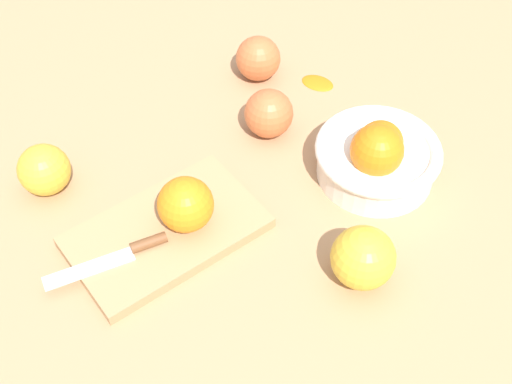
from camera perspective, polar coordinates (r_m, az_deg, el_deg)
The scene contains 10 objects.
ground_plane at distance 0.91m, azimuth -0.16°, elevation 0.20°, with size 2.40×2.40×0.00m, color tan.
bowl at distance 0.92m, azimuth 10.19°, elevation 3.02°, with size 0.17×0.17×0.10m.
cutting_board at distance 0.87m, azimuth -7.59°, elevation -3.39°, with size 0.24×0.14×0.02m, color tan.
orange_on_board at distance 0.84m, azimuth -6.03°, elevation -0.99°, with size 0.07×0.07×0.07m, color orange.
knife at distance 0.84m, azimuth -11.05°, elevation -5.21°, with size 0.15×0.06×0.01m.
apple_back_center at distance 0.81m, azimuth 9.02°, elevation -5.50°, with size 0.08×0.08×0.08m, color gold.
apple_front_right at distance 0.93m, azimuth -17.44°, elevation 1.80°, with size 0.07×0.07×0.07m, color gold.
apple_front_left at distance 1.07m, azimuth 0.18°, elevation 11.21°, with size 0.07×0.07×0.07m, color #CC6638.
apple_front_left_2 at distance 0.97m, azimuth 1.09°, elevation 6.65°, with size 0.07×0.07×0.07m, color #CC6638.
citrus_peel at distance 1.08m, azimuth 5.23°, elevation 9.29°, with size 0.05×0.04×0.01m, color orange.
Camera 1 is at (0.38, 0.47, 0.69)m, focal length 47.42 mm.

